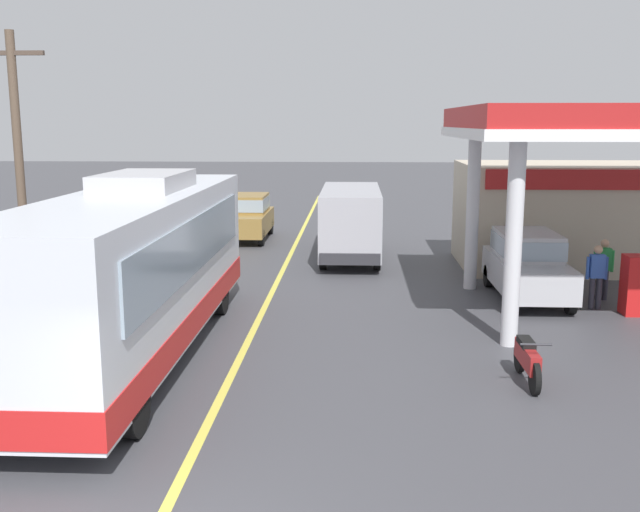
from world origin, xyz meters
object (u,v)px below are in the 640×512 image
motorcycle_parked_forecourt (527,359)px  car_trailing_behind_bus (248,215)px  pedestrian_by_shop (603,266)px  minibus_opposing_lane (351,217)px  coach_bus_main (134,273)px  car_at_pump (527,262)px  pedestrian_near_pump (597,273)px

motorcycle_parked_forecourt → car_trailing_behind_bus: (-7.56, 16.19, 0.57)m
motorcycle_parked_forecourt → pedestrian_by_shop: 7.35m
minibus_opposing_lane → motorcycle_parked_forecourt: (3.34, -12.20, -1.03)m
coach_bus_main → car_at_pump: 10.57m
pedestrian_near_pump → car_at_pump: bearing=145.5°
coach_bus_main → motorcycle_parked_forecourt: size_ratio=6.13×
car_trailing_behind_bus → pedestrian_by_shop: bearing=-41.4°
car_at_pump → motorcycle_parked_forecourt: car_at_pump is taller
minibus_opposing_lane → motorcycle_parked_forecourt: minibus_opposing_lane is taller
motorcycle_parked_forecourt → car_trailing_behind_bus: size_ratio=0.43×
pedestrian_by_shop → minibus_opposing_lane: bearing=139.9°
coach_bus_main → pedestrian_near_pump: bearing=21.7°
car_trailing_behind_bus → motorcycle_parked_forecourt: bearing=-65.0°
car_at_pump → car_trailing_behind_bus: 13.23m
motorcycle_parked_forecourt → pedestrian_by_shop: bearing=61.7°
car_trailing_behind_bus → car_at_pump: bearing=-47.0°
motorcycle_parked_forecourt → pedestrian_by_shop: pedestrian_by_shop is taller
motorcycle_parked_forecourt → pedestrian_near_pump: (2.99, 5.48, 0.49)m
pedestrian_near_pump → car_trailing_behind_bus: car_trailing_behind_bus is taller
minibus_opposing_lane → pedestrian_near_pump: minibus_opposing_lane is taller
pedestrian_by_shop → car_trailing_behind_bus: car_trailing_behind_bus is taller
minibus_opposing_lane → pedestrian_by_shop: size_ratio=3.69×
coach_bus_main → car_at_pump: coach_bus_main is taller
coach_bus_main → minibus_opposing_lane: size_ratio=1.80×
coach_bus_main → pedestrian_near_pump: size_ratio=6.65×
minibus_opposing_lane → pedestrian_by_shop: bearing=-40.1°
minibus_opposing_lane → pedestrian_near_pump: (6.33, -6.72, -0.54)m
minibus_opposing_lane → motorcycle_parked_forecourt: size_ratio=3.41×
car_at_pump → minibus_opposing_lane: 7.45m
motorcycle_parked_forecourt → pedestrian_by_shop: (3.48, 6.45, 0.49)m
motorcycle_parked_forecourt → car_trailing_behind_bus: car_trailing_behind_bus is taller
pedestrian_by_shop → pedestrian_near_pump: bearing=-116.6°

